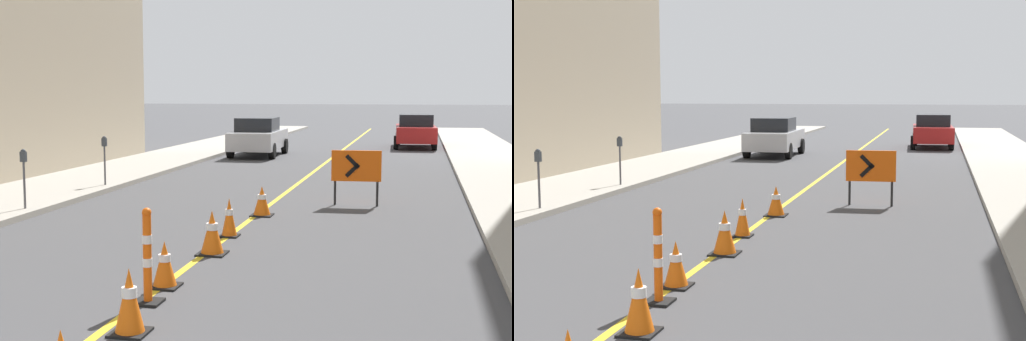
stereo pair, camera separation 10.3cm
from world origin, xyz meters
TOP-DOWN VIEW (x-y plane):
  - lane_stripe at (0.00, 25.09)m, footprint 0.12×50.18m
  - sidewalk_left at (-6.14, 25.09)m, footprint 3.18×50.18m
  - sidewalk_right at (6.14, 25.09)m, footprint 3.18×50.18m
  - traffic_cone_second at (0.33, 5.48)m, footprint 0.41×0.41m
  - traffic_cone_third at (0.05, 7.35)m, footprint 0.40×0.40m
  - traffic_cone_fourth at (0.13, 9.38)m, footprint 0.47×0.47m
  - traffic_cone_fifth at (0.02, 10.83)m, footprint 0.35×0.35m
  - traffic_cone_farthest at (0.14, 13.11)m, footprint 0.46×0.46m
  - delineator_post_front at (0.11, 6.59)m, footprint 0.35×0.35m
  - arrow_barricade_primary at (1.97, 14.95)m, footprint 1.15×0.13m
  - parked_car_curb_near at (-3.10, 27.11)m, footprint 1.95×4.35m
  - parked_car_curb_mid at (3.22, 32.97)m, footprint 1.95×4.36m
  - parking_meter_near_curb at (-4.90, 12.13)m, footprint 0.12×0.11m
  - parking_meter_far_curb at (-4.90, 16.18)m, footprint 0.12×0.11m

SIDE VIEW (x-z plane):
  - lane_stripe at x=0.00m, z-range 0.00..0.01m
  - sidewalk_left at x=-6.14m, z-range 0.00..0.13m
  - sidewalk_right at x=6.14m, z-range 0.00..0.13m
  - traffic_cone_third at x=0.05m, z-range 0.00..0.63m
  - traffic_cone_farthest at x=0.14m, z-range 0.00..0.64m
  - traffic_cone_fifth at x=0.02m, z-range 0.00..0.71m
  - traffic_cone_fourth at x=0.13m, z-range 0.00..0.72m
  - traffic_cone_second at x=0.33m, z-range 0.00..0.73m
  - delineator_post_front at x=0.11m, z-range -0.08..1.14m
  - parked_car_curb_near at x=-3.10m, z-range 0.00..1.59m
  - parked_car_curb_mid at x=3.22m, z-range 0.00..1.59m
  - arrow_barricade_primary at x=1.97m, z-range 0.24..1.53m
  - parking_meter_near_curb at x=-4.90m, z-range 0.40..1.69m
  - parking_meter_far_curb at x=-4.90m, z-range 0.41..1.73m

